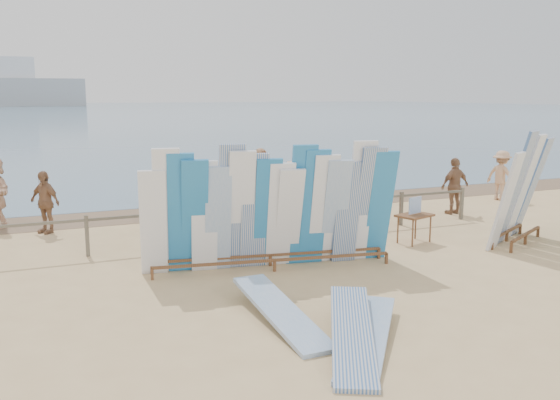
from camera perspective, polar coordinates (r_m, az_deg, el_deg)
name	(u,v)px	position (r m, az deg, el deg)	size (l,w,h in m)	color
ground	(315,273)	(11.70, 3.43, -7.03)	(160.00, 160.00, 0.00)	tan
ocean	(55,111)	(138.16, -20.82, 8.05)	(320.00, 240.00, 0.02)	slate
wet_sand_strip	(212,209)	(18.26, -6.54, -0.82)	(40.00, 2.60, 0.01)	brown
distant_ship	(2,88)	(190.17, -25.17, 9.75)	(45.00, 8.00, 14.00)	#999EA3
fence	(261,213)	(14.22, -1.86, -1.30)	(12.08, 0.08, 0.90)	#665E4D
main_surfboard_rack	(273,213)	(11.70, -0.70, -1.22)	(5.12, 1.47, 2.56)	brown
side_surfboard_rack	(520,192)	(14.83, 22.06, 0.69)	(2.39, 1.69, 2.66)	brown
vendor_table	(414,228)	(14.27, 12.79, -2.61)	(0.96, 0.80, 1.09)	brown
flat_board_b	(367,344)	(8.62, 8.38, -13.56)	(0.56, 2.70, 0.07)	#81A4CE
flat_board_a	(280,322)	(9.30, 0.02, -11.64)	(0.56, 2.70, 0.07)	#81A4CE
flat_board_e	(352,346)	(8.52, 6.91, -13.82)	(0.56, 2.70, 0.07)	beige
beach_chair_left	(281,220)	(15.31, 0.09, -1.92)	(0.63, 0.65, 0.86)	red
beach_chair_right	(289,222)	(15.19, 0.87, -2.09)	(0.68, 0.69, 0.80)	red
stroller	(357,205)	(16.33, 7.39, -0.51)	(0.67, 0.89, 1.14)	red
beachgoer_2	(196,202)	(14.39, -8.04, -0.15)	(0.88, 0.42, 1.81)	beige
beachgoer_4	(272,197)	(15.37, -0.79, 0.33)	(0.98, 0.42, 1.67)	#8C6042
beachgoer_extra_0	(501,175)	(20.83, 20.53, 2.23)	(1.06, 0.44, 1.64)	tan
beachgoer_3	(180,186)	(17.04, -9.59, 1.33)	(1.14, 0.47, 1.77)	tan
beachgoer_10	(455,186)	(17.92, 16.47, 1.29)	(0.97, 0.42, 1.65)	#8C6042
beachgoer_6	(293,191)	(16.29, 1.24, 0.88)	(0.81, 0.39, 1.66)	tan
beachgoer_extra_1	(45,202)	(15.98, -21.70, -0.18)	(0.92, 0.40, 1.57)	#8C6042
beachgoer_7	(262,179)	(17.86, -1.73, 2.03)	(0.68, 0.37, 1.86)	#8C6042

